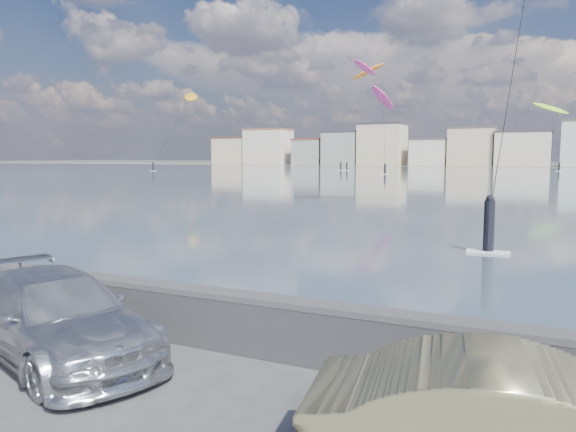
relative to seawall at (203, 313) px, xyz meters
name	(u,v)px	position (x,y,z in m)	size (l,w,h in m)	color
ground	(86,408)	(0.00, -2.70, -0.58)	(700.00, 700.00, 0.00)	#333335
bay_water	(524,177)	(0.00, 88.80, -0.58)	(500.00, 177.00, 0.00)	#394D5A
far_shore_strip	(545,166)	(0.00, 197.30, -0.57)	(500.00, 60.00, 0.00)	#4C473D
seawall	(203,313)	(0.00, 0.00, 0.00)	(400.00, 0.36, 1.08)	#28282B
far_buildings	(549,147)	(1.31, 183.30, 5.44)	(240.79, 13.26, 14.60)	beige
car_silver	(56,316)	(-1.82, -1.54, 0.12)	(1.95, 4.80, 1.39)	silver
kitesurfer_0	(551,109)	(2.24, 137.44, 13.50)	(8.16, 13.08, 16.48)	#8CD826
kitesurfer_1	(367,73)	(-39.43, 128.90, 23.22)	(8.22, 17.04, 26.66)	orange
kitesurfer_6	(383,99)	(-25.65, 96.52, 13.41)	(5.06, 11.16, 16.60)	#E5338C
kitesurfer_13	(191,98)	(-74.09, 102.53, 16.38)	(6.81, 19.23, 19.29)	#BF8C19
kitesurfer_14	(364,69)	(-38.47, 123.67, 23.47)	(4.77, 16.85, 26.17)	#E5338C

